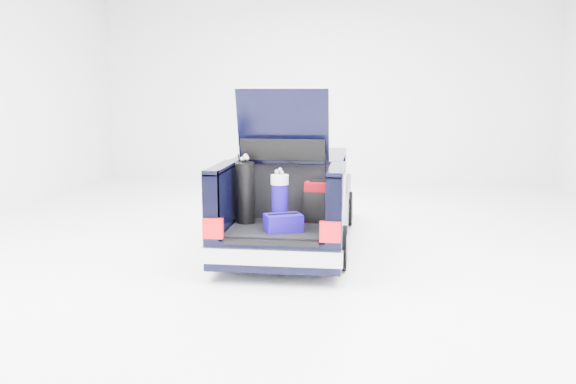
# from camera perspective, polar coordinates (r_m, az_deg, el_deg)

# --- Properties ---
(ground) EXTENTS (14.00, 14.00, 0.00)m
(ground) POSITION_cam_1_polar(r_m,az_deg,el_deg) (9.83, 0.38, -4.82)
(ground) COLOR white
(ground) RESTS_ON ground
(car) EXTENTS (1.87, 4.65, 2.47)m
(car) POSITION_cam_1_polar(r_m,az_deg,el_deg) (9.79, 0.46, -0.85)
(car) COLOR black
(car) RESTS_ON ground
(red_suitcase) EXTENTS (0.38, 0.26, 0.60)m
(red_suitcase) POSITION_cam_1_polar(r_m,az_deg,el_deg) (8.54, 2.82, -0.98)
(red_suitcase) COLOR maroon
(red_suitcase) RESTS_ON car
(black_golf_bag) EXTENTS (0.27, 0.31, 0.96)m
(black_golf_bag) POSITION_cam_1_polar(r_m,az_deg,el_deg) (8.49, -4.00, -0.03)
(black_golf_bag) COLOR black
(black_golf_bag) RESTS_ON car
(blue_golf_bag) EXTENTS (0.30, 0.30, 0.81)m
(blue_golf_bag) POSITION_cam_1_polar(r_m,az_deg,el_deg) (8.25, -0.78, -0.77)
(blue_golf_bag) COLOR black
(blue_golf_bag) RESTS_ON car
(blue_duffel) EXTENTS (0.56, 0.48, 0.25)m
(blue_duffel) POSITION_cam_1_polar(r_m,az_deg,el_deg) (8.03, -0.45, -2.89)
(blue_duffel) COLOR #140575
(blue_duffel) RESTS_ON car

